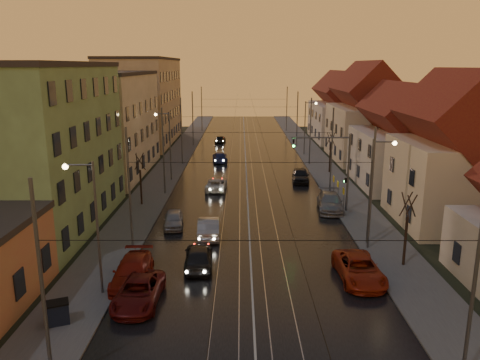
{
  "coord_description": "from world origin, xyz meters",
  "views": [
    {
      "loc": [
        -0.68,
        -23.04,
        13.1
      ],
      "look_at": [
        -0.75,
        17.87,
        3.05
      ],
      "focal_mm": 35.0,
      "sensor_mm": 36.0,
      "label": 1
    }
  ],
  "objects_px": {
    "street_lamp_3": "(307,123)",
    "parked_left_1": "(139,292)",
    "driving_car_2": "(216,184)",
    "dumpster": "(57,313)",
    "parked_right_2": "(300,175)",
    "driving_car_0": "(199,256)",
    "traffic_light_mast": "(337,163)",
    "street_lamp_2": "(167,139)",
    "driving_car_1": "(209,227)",
    "parked_left_3": "(174,219)",
    "driving_car_3": "(220,157)",
    "street_lamp_1": "(375,181)",
    "driving_car_4": "(220,139)",
    "street_lamp_0": "(91,216)",
    "parked_right_0": "(359,269)",
    "parked_right_1": "(330,202)",
    "parked_left_2": "(132,272)"
  },
  "relations": [
    {
      "from": "driving_car_3",
      "to": "dumpster",
      "type": "bearing_deg",
      "value": 75.91
    },
    {
      "from": "driving_car_3",
      "to": "street_lamp_1",
      "type": "bearing_deg",
      "value": 107.09
    },
    {
      "from": "traffic_light_mast",
      "to": "parked_right_2",
      "type": "bearing_deg",
      "value": 98.96
    },
    {
      "from": "parked_left_2",
      "to": "parked_right_1",
      "type": "distance_m",
      "value": 21.19
    },
    {
      "from": "driving_car_1",
      "to": "street_lamp_2",
      "type": "bearing_deg",
      "value": -75.09
    },
    {
      "from": "street_lamp_2",
      "to": "street_lamp_3",
      "type": "bearing_deg",
      "value": 41.31
    },
    {
      "from": "parked_left_1",
      "to": "street_lamp_1",
      "type": "bearing_deg",
      "value": 31.24
    },
    {
      "from": "parked_left_1",
      "to": "street_lamp_2",
      "type": "bearing_deg",
      "value": 96.41
    },
    {
      "from": "driving_car_3",
      "to": "parked_right_1",
      "type": "relative_size",
      "value": 0.88
    },
    {
      "from": "street_lamp_2",
      "to": "driving_car_2",
      "type": "distance_m",
      "value": 8.38
    },
    {
      "from": "parked_left_3",
      "to": "parked_right_0",
      "type": "height_order",
      "value": "parked_right_0"
    },
    {
      "from": "driving_car_2",
      "to": "dumpster",
      "type": "height_order",
      "value": "driving_car_2"
    },
    {
      "from": "parked_right_1",
      "to": "traffic_light_mast",
      "type": "bearing_deg",
      "value": -48.12
    },
    {
      "from": "driving_car_1",
      "to": "parked_right_0",
      "type": "relative_size",
      "value": 0.88
    },
    {
      "from": "driving_car_1",
      "to": "parked_left_1",
      "type": "height_order",
      "value": "driving_car_1"
    },
    {
      "from": "street_lamp_0",
      "to": "driving_car_4",
      "type": "height_order",
      "value": "street_lamp_0"
    },
    {
      "from": "driving_car_2",
      "to": "street_lamp_2",
      "type": "bearing_deg",
      "value": -33.82
    },
    {
      "from": "parked_left_1",
      "to": "parked_right_2",
      "type": "xyz_separation_m",
      "value": [
        12.64,
        28.38,
        0.09
      ]
    },
    {
      "from": "street_lamp_1",
      "to": "driving_car_4",
      "type": "distance_m",
      "value": 49.41
    },
    {
      "from": "parked_left_1",
      "to": "parked_right_2",
      "type": "relative_size",
      "value": 1.09
    },
    {
      "from": "street_lamp_0",
      "to": "street_lamp_2",
      "type": "xyz_separation_m",
      "value": [
        0.0,
        28.0,
        0.0
      ]
    },
    {
      "from": "driving_car_4",
      "to": "parked_left_3",
      "type": "distance_m",
      "value": 43.57
    },
    {
      "from": "street_lamp_2",
      "to": "parked_left_1",
      "type": "bearing_deg",
      "value": -84.74
    },
    {
      "from": "street_lamp_0",
      "to": "parked_left_3",
      "type": "relative_size",
      "value": 2.05
    },
    {
      "from": "street_lamp_3",
      "to": "parked_left_1",
      "type": "distance_m",
      "value": 47.8
    },
    {
      "from": "driving_car_1",
      "to": "traffic_light_mast",
      "type": "bearing_deg",
      "value": -153.25
    },
    {
      "from": "street_lamp_3",
      "to": "parked_left_2",
      "type": "xyz_separation_m",
      "value": [
        -16.46,
        -42.48,
        -4.12
      ]
    },
    {
      "from": "driving_car_1",
      "to": "parked_left_1",
      "type": "relative_size",
      "value": 0.94
    },
    {
      "from": "street_lamp_3",
      "to": "driving_car_2",
      "type": "xyz_separation_m",
      "value": [
        -12.41,
        -20.31,
        -4.25
      ]
    },
    {
      "from": "street_lamp_1",
      "to": "dumpster",
      "type": "distance_m",
      "value": 22.75
    },
    {
      "from": "driving_car_4",
      "to": "parked_right_1",
      "type": "relative_size",
      "value": 0.71
    },
    {
      "from": "street_lamp_3",
      "to": "driving_car_3",
      "type": "xyz_separation_m",
      "value": [
        -12.69,
        -5.12,
        -4.19
      ]
    },
    {
      "from": "traffic_light_mast",
      "to": "parked_left_3",
      "type": "bearing_deg",
      "value": -163.82
    },
    {
      "from": "driving_car_0",
      "to": "driving_car_3",
      "type": "xyz_separation_m",
      "value": [
        -0.1,
        34.98,
        -0.09
      ]
    },
    {
      "from": "street_lamp_3",
      "to": "driving_car_3",
      "type": "relative_size",
      "value": 1.68
    },
    {
      "from": "dumpster",
      "to": "street_lamp_1",
      "type": "bearing_deg",
      "value": 7.73
    },
    {
      "from": "street_lamp_2",
      "to": "driving_car_1",
      "type": "distance_m",
      "value": 19.73
    },
    {
      "from": "street_lamp_3",
      "to": "dumpster",
      "type": "distance_m",
      "value": 51.3
    },
    {
      "from": "parked_right_2",
      "to": "dumpster",
      "type": "height_order",
      "value": "parked_right_2"
    },
    {
      "from": "driving_car_0",
      "to": "parked_left_1",
      "type": "relative_size",
      "value": 0.9
    },
    {
      "from": "street_lamp_1",
      "to": "street_lamp_3",
      "type": "distance_m",
      "value": 36.0
    },
    {
      "from": "parked_left_1",
      "to": "dumpster",
      "type": "bearing_deg",
      "value": -146.49
    },
    {
      "from": "street_lamp_2",
      "to": "driving_car_0",
      "type": "bearing_deg",
      "value": -76.88
    },
    {
      "from": "street_lamp_3",
      "to": "parked_right_0",
      "type": "distance_m",
      "value": 42.28
    },
    {
      "from": "street_lamp_0",
      "to": "driving_car_1",
      "type": "height_order",
      "value": "street_lamp_0"
    },
    {
      "from": "traffic_light_mast",
      "to": "parked_left_3",
      "type": "height_order",
      "value": "traffic_light_mast"
    },
    {
      "from": "driving_car_2",
      "to": "traffic_light_mast",
      "type": "bearing_deg",
      "value": 148.51
    },
    {
      "from": "driving_car_1",
      "to": "driving_car_3",
      "type": "bearing_deg",
      "value": -92.15
    },
    {
      "from": "street_lamp_2",
      "to": "dumpster",
      "type": "relative_size",
      "value": 6.67
    },
    {
      "from": "parked_right_2",
      "to": "traffic_light_mast",
      "type": "bearing_deg",
      "value": -76.33
    }
  ]
}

